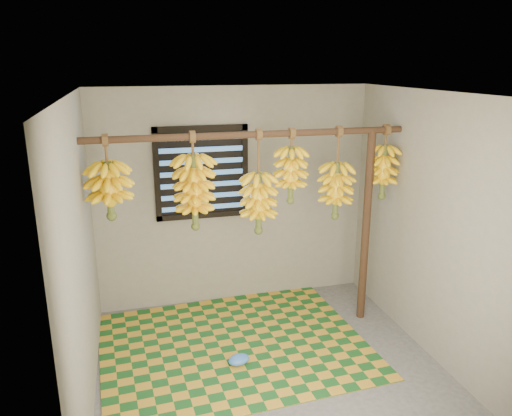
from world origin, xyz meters
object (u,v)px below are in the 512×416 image
object	(u,v)px
banana_bunch_a	(109,190)
banana_bunch_c	(259,203)
banana_bunch_b	(194,192)
banana_bunch_f	(383,172)
banana_bunch_e	(336,190)
support_post	(366,228)
plastic_bag	(239,360)
banana_bunch_d	(291,175)
woven_mat	(234,345)

from	to	relation	value
banana_bunch_a	banana_bunch_c	size ratio (longest dim) A/B	0.75
banana_bunch_b	banana_bunch_f	distance (m)	1.89
banana_bunch_e	support_post	bearing A→B (deg)	0.00
plastic_bag	banana_bunch_e	bearing A→B (deg)	25.68
banana_bunch_a	banana_bunch_b	bearing A→B (deg)	0.00
banana_bunch_b	banana_bunch_e	world-z (taller)	same
banana_bunch_d	woven_mat	bearing A→B (deg)	-160.99
banana_bunch_d	banana_bunch_e	bearing A→B (deg)	0.00
support_post	banana_bunch_f	size ratio (longest dim) A/B	2.70
banana_bunch_f	banana_bunch_d	bearing A→B (deg)	-180.00
banana_bunch_a	banana_bunch_d	world-z (taller)	same
banana_bunch_b	plastic_bag	bearing A→B (deg)	-62.66
banana_bunch_b	banana_bunch_c	distance (m)	0.62
banana_bunch_e	banana_bunch_f	xyz separation A→B (m)	(0.50, 0.00, 0.16)
banana_bunch_c	banana_bunch_d	distance (m)	0.41
support_post	banana_bunch_b	size ratio (longest dim) A/B	2.23
plastic_bag	banana_bunch_d	distance (m)	1.77
plastic_bag	banana_bunch_e	world-z (taller)	banana_bunch_e
plastic_bag	banana_bunch_f	distance (m)	2.29
plastic_bag	banana_bunch_b	distance (m)	1.57
woven_mat	support_post	bearing A→B (deg)	8.43
woven_mat	banana_bunch_d	xyz separation A→B (m)	(0.62, 0.21, 1.60)
woven_mat	banana_bunch_b	world-z (taller)	banana_bunch_b
banana_bunch_e	banana_bunch_f	bearing A→B (deg)	0.00
woven_mat	banana_bunch_f	xyz separation A→B (m)	(1.59, 0.21, 1.58)
banana_bunch_f	banana_bunch_a	bearing A→B (deg)	180.00
support_post	banana_bunch_c	distance (m)	1.19
support_post	banana_bunch_f	distance (m)	0.60
banana_bunch_d	banana_bunch_f	world-z (taller)	same
support_post	plastic_bag	size ratio (longest dim) A/B	9.73
banana_bunch_c	plastic_bag	bearing A→B (deg)	-121.37
banana_bunch_e	woven_mat	bearing A→B (deg)	-168.93
plastic_bag	woven_mat	bearing A→B (deg)	85.78
banana_bunch_d	banana_bunch_f	bearing A→B (deg)	0.00
woven_mat	banana_bunch_a	distance (m)	1.88
woven_mat	banana_bunch_a	bearing A→B (deg)	168.38
banana_bunch_f	banana_bunch_e	bearing A→B (deg)	180.00
support_post	plastic_bag	bearing A→B (deg)	-159.89
woven_mat	banana_bunch_d	size ratio (longest dim) A/B	3.47
plastic_bag	banana_bunch_a	bearing A→B (deg)	152.15
banana_bunch_a	banana_bunch_f	distance (m)	2.63
banana_bunch_e	banana_bunch_f	size ratio (longest dim) A/B	1.23
banana_bunch_e	banana_bunch_d	bearing A→B (deg)	-180.00
plastic_bag	banana_bunch_a	size ratio (longest dim) A/B	0.28
banana_bunch_a	banana_bunch_f	xyz separation A→B (m)	(2.63, 0.00, 0.02)
banana_bunch_a	banana_bunch_f	size ratio (longest dim) A/B	1.00
banana_bunch_b	banana_bunch_e	distance (m)	1.39
banana_bunch_c	banana_bunch_f	distance (m)	1.31
woven_mat	banana_bunch_d	world-z (taller)	banana_bunch_d
support_post	woven_mat	size ratio (longest dim) A/B	0.81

